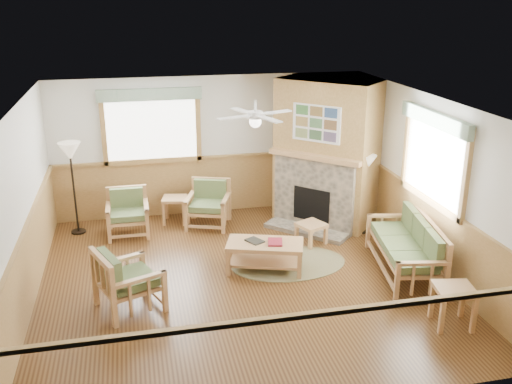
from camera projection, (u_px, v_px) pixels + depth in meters
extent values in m
cube|color=#4F3016|center=(241.00, 280.00, 8.74)|extent=(6.00, 6.00, 0.01)
cube|color=white|center=(239.00, 104.00, 7.84)|extent=(6.00, 6.00, 0.01)
cube|color=white|center=(210.00, 146.00, 11.05)|extent=(6.00, 0.02, 2.70)
cube|color=white|center=(299.00, 298.00, 5.52)|extent=(6.00, 0.02, 2.70)
cube|color=white|center=(21.00, 213.00, 7.67)|extent=(0.02, 6.00, 2.70)
cube|color=white|center=(428.00, 182.00, 8.91)|extent=(0.02, 6.00, 2.70)
cylinder|color=brown|center=(288.00, 263.00, 9.24)|extent=(2.16, 2.16, 0.01)
cube|color=maroon|center=(275.00, 241.00, 8.85)|extent=(0.28, 0.34, 0.03)
cube|color=#262620|center=(255.00, 240.00, 8.90)|extent=(0.31, 0.33, 0.03)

